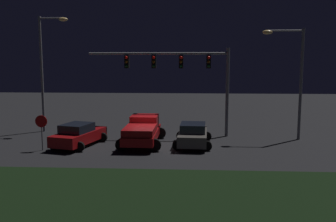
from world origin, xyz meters
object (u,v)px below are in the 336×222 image
object	(u,v)px
street_lamp_right	(293,70)
stop_sign	(41,126)
pickup_truck	(143,129)
street_lamp_left	(46,61)
car_sedan	(79,135)
car_sedan_far	(193,134)
traffic_signal_gantry	(182,68)

from	to	relation	value
street_lamp_right	stop_sign	world-z (taller)	street_lamp_right
pickup_truck	street_lamp_left	bearing A→B (deg)	63.93
stop_sign	car_sedan	bearing A→B (deg)	35.90
car_sedan_far	car_sedan	bearing A→B (deg)	96.88
street_lamp_right	street_lamp_left	bearing A→B (deg)	173.70
stop_sign	street_lamp_right	bearing A→B (deg)	14.51
street_lamp_left	car_sedan_far	bearing A→B (deg)	-20.90
pickup_truck	street_lamp_right	xyz separation A→B (m)	(10.31, 2.02, 3.96)
street_lamp_right	car_sedan_far	bearing A→B (deg)	-161.46
pickup_truck	car_sedan_far	world-z (taller)	pickup_truck
stop_sign	pickup_truck	bearing A→B (deg)	20.14
traffic_signal_gantry	street_lamp_right	size ratio (longest dim) A/B	1.33
traffic_signal_gantry	car_sedan	bearing A→B (deg)	-151.00
pickup_truck	street_lamp_left	distance (m)	10.05
pickup_truck	street_lamp_right	distance (m)	11.23
street_lamp_right	stop_sign	size ratio (longest dim) A/B	3.49
car_sedan	street_lamp_right	distance (m)	15.32
car_sedan	stop_sign	size ratio (longest dim) A/B	2.11
car_sedan	stop_sign	xyz separation A→B (m)	(-1.91, -1.38, 0.82)
pickup_truck	stop_sign	world-z (taller)	stop_sign
car_sedan_far	street_lamp_left	xyz separation A→B (m)	(-11.38, 4.35, 4.80)
traffic_signal_gantry	car_sedan_far	bearing A→B (deg)	-75.16
car_sedan_far	traffic_signal_gantry	world-z (taller)	traffic_signal_gantry
car_sedan_far	pickup_truck	bearing A→B (deg)	87.61
street_lamp_right	car_sedan	bearing A→B (deg)	-168.83
car_sedan_far	street_lamp_right	xyz separation A→B (m)	(6.93, 2.33, 4.22)
car_sedan	car_sedan_far	xyz separation A→B (m)	(7.52, 0.53, 0.00)
pickup_truck	car_sedan_far	xyz separation A→B (m)	(3.38, -0.31, -0.26)
pickup_truck	car_sedan	size ratio (longest dim) A/B	1.15
street_lamp_left	traffic_signal_gantry	bearing A→B (deg)	-6.35
car_sedan_far	stop_sign	bearing A→B (deg)	104.30
pickup_truck	car_sedan_far	distance (m)	3.40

